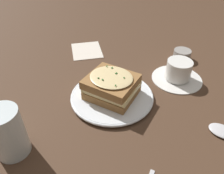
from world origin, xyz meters
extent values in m
plane|color=#473021|center=(0.00, 0.00, 0.00)|extent=(2.40, 2.40, 0.00)
cylinder|color=white|center=(0.03, 0.02, 0.01)|extent=(0.22, 0.22, 0.01)
torus|color=white|center=(0.03, 0.02, 0.01)|extent=(0.23, 0.23, 0.01)
cube|color=olive|center=(0.03, 0.02, 0.02)|extent=(0.16, 0.16, 0.02)
cube|color=#EFDB93|center=(0.03, 0.02, 0.04)|extent=(0.16, 0.16, 0.01)
cube|color=olive|center=(0.03, 0.02, 0.06)|extent=(0.16, 0.16, 0.02)
ellipsoid|color=beige|center=(0.03, 0.02, 0.07)|extent=(0.15, 0.14, 0.01)
cube|color=#2D6028|center=(-0.01, 0.04, 0.08)|extent=(0.01, 0.01, 0.00)
cube|color=#2D6028|center=(0.06, 0.00, 0.08)|extent=(0.01, 0.01, 0.00)
cube|color=#2D6028|center=(0.03, 0.06, 0.08)|extent=(0.01, 0.01, 0.00)
cube|color=#2D6028|center=(0.07, 0.01, 0.08)|extent=(0.00, 0.01, 0.00)
cube|color=#2D6028|center=(0.03, 0.01, 0.08)|extent=(0.01, 0.01, 0.00)
cube|color=#2D6028|center=(0.00, 0.00, 0.08)|extent=(0.01, 0.01, 0.00)
cube|color=#2D6028|center=(0.02, 0.05, 0.08)|extent=(0.01, 0.00, 0.00)
cylinder|color=white|center=(-0.01, -0.20, 0.00)|extent=(0.16, 0.16, 0.01)
cylinder|color=white|center=(-0.01, -0.20, 0.04)|extent=(0.08, 0.08, 0.06)
cylinder|color=#381E0F|center=(-0.01, -0.20, 0.06)|extent=(0.06, 0.06, 0.00)
torus|color=white|center=(0.02, -0.23, 0.04)|extent=(0.04, 0.04, 0.04)
cylinder|color=silver|center=(0.00, 0.29, 0.06)|extent=(0.07, 0.07, 0.11)
ellipsoid|color=silver|center=(-0.22, -0.13, 0.01)|extent=(0.07, 0.06, 0.01)
cube|color=silver|center=(0.31, -0.05, 0.00)|extent=(0.16, 0.15, 0.00)
cylinder|color=gray|center=(0.07, -0.31, 0.02)|extent=(0.06, 0.06, 0.03)
camera|label=1|loc=(-0.36, 0.28, 0.40)|focal=35.00mm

